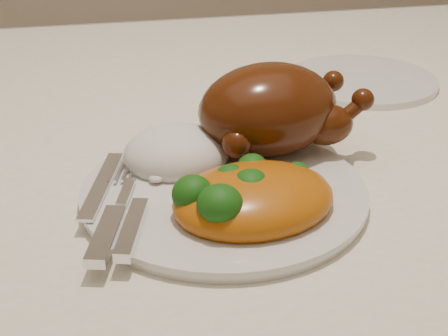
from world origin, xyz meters
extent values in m
cube|color=brown|center=(0.00, 0.00, 0.74)|extent=(1.60, 0.90, 0.04)
cube|color=beige|center=(0.00, 0.00, 0.76)|extent=(1.72, 1.02, 0.01)
cube|color=beige|center=(0.00, 0.51, 0.68)|extent=(1.72, 0.01, 0.18)
cylinder|color=silver|center=(0.03, -0.17, 0.77)|extent=(0.26, 0.26, 0.01)
cylinder|color=silver|center=(0.28, 0.10, 0.77)|extent=(0.27, 0.27, 0.01)
ellipsoid|color=#4E1E08|center=(0.09, -0.10, 0.82)|extent=(0.16, 0.13, 0.09)
ellipsoid|color=#4E1E08|center=(0.08, -0.10, 0.85)|extent=(0.08, 0.06, 0.04)
ellipsoid|color=#4E1E08|center=(0.15, -0.12, 0.81)|extent=(0.06, 0.04, 0.04)
sphere|color=#4E1E08|center=(0.19, -0.11, 0.83)|extent=(0.02, 0.02, 0.02)
ellipsoid|color=#4E1E08|center=(0.14, -0.06, 0.81)|extent=(0.06, 0.04, 0.04)
sphere|color=#4E1E08|center=(0.18, -0.05, 0.83)|extent=(0.02, 0.02, 0.02)
sphere|color=#4E1E08|center=(0.05, -0.14, 0.81)|extent=(0.03, 0.03, 0.03)
sphere|color=#4E1E08|center=(0.04, -0.07, 0.81)|extent=(0.03, 0.03, 0.03)
ellipsoid|color=white|center=(-0.01, -0.11, 0.79)|extent=(0.11, 0.10, 0.06)
ellipsoid|color=#C0530C|center=(0.05, -0.21, 0.79)|extent=(0.16, 0.13, 0.05)
ellipsoid|color=#C0530C|center=(0.09, -0.20, 0.79)|extent=(0.07, 0.06, 0.03)
ellipsoid|color=#123F0A|center=(0.09, -0.19, 0.80)|extent=(0.02, 0.02, 0.02)
ellipsoid|color=#123F0A|center=(0.01, -0.24, 0.81)|extent=(0.04, 0.04, 0.03)
ellipsoid|color=#123F0A|center=(0.06, -0.17, 0.80)|extent=(0.03, 0.03, 0.03)
ellipsoid|color=#123F0A|center=(0.03, -0.22, 0.79)|extent=(0.02, 0.02, 0.02)
ellipsoid|color=#123F0A|center=(0.03, -0.20, 0.80)|extent=(0.03, 0.03, 0.03)
ellipsoid|color=#123F0A|center=(0.04, -0.22, 0.80)|extent=(0.04, 0.04, 0.03)
ellipsoid|color=#123F0A|center=(-0.01, -0.21, 0.80)|extent=(0.04, 0.04, 0.03)
ellipsoid|color=#123F0A|center=(0.05, -0.21, 0.79)|extent=(0.04, 0.04, 0.03)
cube|color=silver|center=(-0.08, -0.15, 0.78)|extent=(0.05, 0.13, 0.00)
cube|color=silver|center=(-0.08, -0.24, 0.79)|extent=(0.04, 0.08, 0.01)
cube|color=silver|center=(-0.06, -0.23, 0.79)|extent=(0.04, 0.09, 0.01)
cube|color=silver|center=(-0.06, -0.15, 0.78)|extent=(0.04, 0.09, 0.00)
camera|label=1|loc=(-0.08, -0.67, 1.06)|focal=50.00mm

